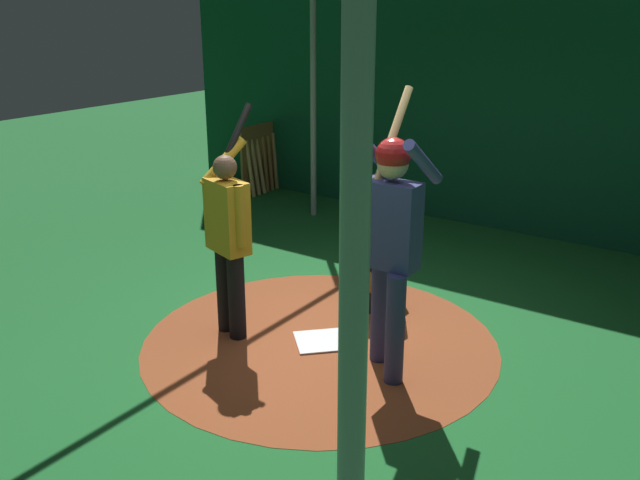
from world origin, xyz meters
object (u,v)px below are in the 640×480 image
home_plate (320,341)px  bat_rack (268,159)px  catcher (375,273)px  visitor (229,234)px  batter (391,233)px

home_plate → bat_rack: size_ratio=0.36×
catcher → bat_rack: bearing=-128.6°
visitor → bat_rack: (-4.05, -2.82, -0.45)m
catcher → visitor: visitor is taller
batter → visitor: (0.21, -1.46, -0.23)m
home_plate → visitor: bearing=-68.8°
batter → bat_rack: (-3.84, -4.28, -0.68)m
catcher → visitor: bearing=-33.7°
home_plate → catcher: (-0.88, 0.03, 0.35)m
catcher → bat_rack: 4.61m
visitor → bat_rack: size_ratio=1.70×
visitor → bat_rack: visitor is taller
bat_rack → batter: bearing=48.1°
batter → catcher: bearing=-145.0°
catcher → visitor: size_ratio=0.47×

